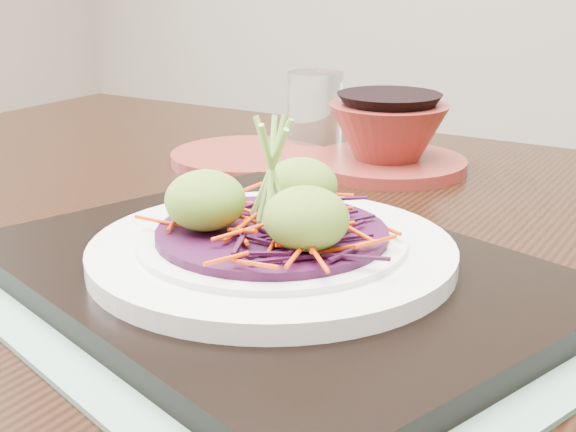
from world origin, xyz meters
The scene contains 11 objects.
dining_table centered at (0.09, 0.02, 0.70)m, with size 1.31×0.89×0.81m.
placemat centered at (0.08, -0.06, 0.81)m, with size 0.41×0.32×0.00m, color gray.
serving_tray centered at (0.08, -0.06, 0.82)m, with size 0.36×0.27×0.02m, color black.
white_plate centered at (0.08, -0.06, 0.83)m, with size 0.23×0.23×0.02m.
cabbage_bed centered at (0.08, -0.06, 0.85)m, with size 0.15×0.15×0.01m, color #390B2A.
carrot_julienne centered at (0.08, -0.06, 0.85)m, with size 0.18×0.18×0.01m, color red, non-canonical shape.
guacamole_scoops centered at (0.08, -0.06, 0.87)m, with size 0.13×0.11×0.04m.
scallion_garnish centered at (0.08, -0.06, 0.88)m, with size 0.05×0.05×0.08m, color #7BAD45, non-canonical shape.
terracotta_side_plate centered at (-0.11, 0.21, 0.81)m, with size 0.16×0.16×0.01m, color maroon.
water_glass centered at (-0.08, 0.30, 0.85)m, with size 0.06×0.06×0.09m, color white.
terracotta_bowl_set centered at (0.02, 0.26, 0.84)m, with size 0.17×0.17×0.07m.
Camera 1 is at (0.32, -0.46, 1.01)m, focal length 50.00 mm.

